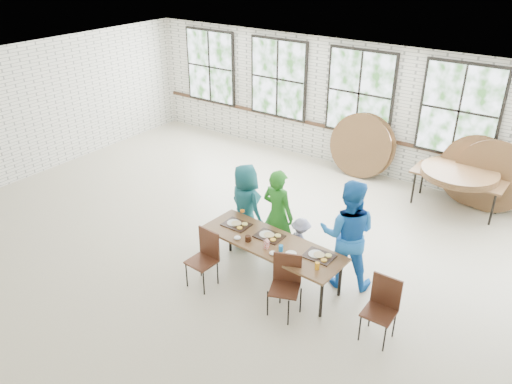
# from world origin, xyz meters

# --- Properties ---
(room) EXTENTS (12.00, 12.00, 12.00)m
(room) POSITION_xyz_m (0.00, 4.44, 1.83)
(room) COLOR #B2A68D
(room) RESTS_ON ground
(dining_table) EXTENTS (2.45, 0.95, 0.74)m
(dining_table) POSITION_xyz_m (0.85, -0.37, 0.69)
(dining_table) COLOR brown
(dining_table) RESTS_ON ground
(chair_near_left) EXTENTS (0.45, 0.43, 0.95)m
(chair_near_left) POSITION_xyz_m (0.03, -1.02, 0.56)
(chair_near_left) COLOR #452417
(chair_near_left) RESTS_ON ground
(chair_near_right) EXTENTS (0.54, 0.53, 0.95)m
(chair_near_right) POSITION_xyz_m (1.43, -0.85, 0.56)
(chair_near_right) COLOR #452417
(chair_near_right) RESTS_ON ground
(chair_spare) EXTENTS (0.42, 0.41, 0.95)m
(chair_spare) POSITION_xyz_m (2.79, -0.53, 0.56)
(chair_spare) COLOR #452417
(chair_spare) RESTS_ON ground
(adult_teal) EXTENTS (0.88, 0.70, 1.57)m
(adult_teal) POSITION_xyz_m (-0.13, 0.28, 0.78)
(adult_teal) COLOR #174657
(adult_teal) RESTS_ON ground
(adult_green) EXTENTS (0.63, 0.44, 1.66)m
(adult_green) POSITION_xyz_m (0.54, 0.28, 0.83)
(adult_green) COLOR #22731E
(adult_green) RESTS_ON ground
(toddler) EXTENTS (0.67, 0.54, 0.90)m
(toddler) POSITION_xyz_m (1.01, 0.28, 0.45)
(toddler) COLOR #181748
(toddler) RESTS_ON ground
(adult_blue) EXTENTS (1.08, 0.97, 1.83)m
(adult_blue) POSITION_xyz_m (1.83, 0.28, 0.92)
(adult_blue) COLOR blue
(adult_blue) RESTS_ON ground
(storage_table) EXTENTS (1.82, 0.80, 0.74)m
(storage_table) POSITION_xyz_m (2.56, 3.84, 0.69)
(storage_table) COLOR brown
(storage_table) RESTS_ON ground
(tabletop_clutter) EXTENTS (2.01, 0.60, 0.11)m
(tabletop_clutter) POSITION_xyz_m (0.95, -0.41, 0.77)
(tabletop_clutter) COLOR black
(tabletop_clutter) RESTS_ON dining_table
(round_tops_stacked) EXTENTS (1.50, 1.50, 0.13)m
(round_tops_stacked) POSITION_xyz_m (2.56, 3.84, 0.80)
(round_tops_stacked) COLOR brown
(round_tops_stacked) RESTS_ON storage_table
(round_tops_leaning) EXTENTS (4.36, 0.44, 1.49)m
(round_tops_leaning) POSITION_xyz_m (1.61, 4.21, 0.73)
(round_tops_leaning) COLOR brown
(round_tops_leaning) RESTS_ON ground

